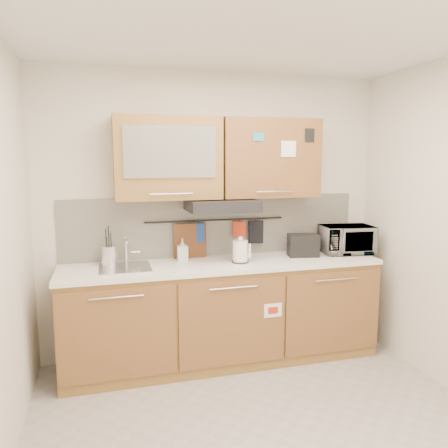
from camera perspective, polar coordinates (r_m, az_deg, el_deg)
floor at (r=3.21m, az=6.20°, el=-26.24°), size 3.20×3.20×0.00m
ceiling at (r=2.74m, az=7.17°, el=24.81°), size 3.20×3.20×0.00m
wall_back at (r=4.10m, az=-1.23°, el=1.17°), size 3.20×0.00×3.20m
base_cabinet at (r=4.03m, az=-0.09°, el=-12.12°), size 2.80×0.64×0.88m
countertop at (r=3.88m, az=-0.08°, el=-5.28°), size 2.82×0.62×0.04m
backsplash at (r=4.10m, az=-1.19°, el=-0.24°), size 2.80×0.02×0.56m
upper_cabinets at (r=3.89m, az=-0.68°, el=8.60°), size 1.82×0.37×0.70m
range_hood at (r=3.84m, az=-0.32°, el=2.47°), size 0.60×0.46×0.10m
sink at (r=3.76m, az=-12.79°, el=-5.56°), size 0.42×0.40×0.26m
utensil_rail at (r=4.06m, az=-1.06°, el=0.52°), size 1.30×0.02×0.02m
utensil_crock at (r=3.86m, az=-14.74°, el=-3.99°), size 0.15×0.15×0.34m
kettle at (r=3.85m, az=2.14°, el=-3.69°), size 0.18×0.17×0.23m
toaster at (r=4.15m, az=10.30°, el=-2.71°), size 0.30×0.21×0.21m
microwave at (r=4.38m, az=15.74°, el=-1.95°), size 0.51×0.38×0.27m
soap_bottle at (r=3.92m, az=-5.44°, el=-3.34°), size 0.10×0.10×0.20m
cutting_board at (r=4.02m, az=-4.46°, el=-2.55°), size 0.30×0.03×0.37m
oven_mitt at (r=4.02m, az=-3.31°, el=-1.13°), size 0.11×0.04×0.18m
dark_pouch at (r=4.17m, az=4.19°, el=-1.05°), size 0.14×0.06×0.22m
pot_holder at (r=4.12m, az=2.01°, el=-0.70°), size 0.12×0.06×0.15m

